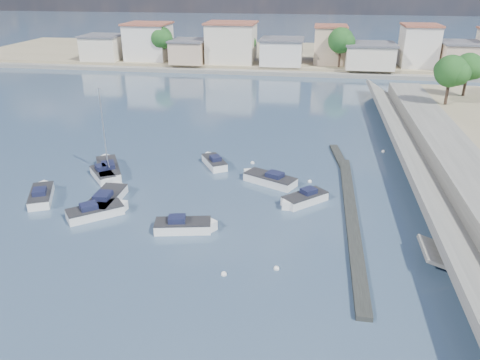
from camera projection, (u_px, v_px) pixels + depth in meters
The scene contains 16 objects.
ground at pixel (289, 117), 67.42m from camera, with size 400.00×400.00×0.00m, color #2D415B.
breakwater at pixel (349, 202), 41.64m from camera, with size 2.00×31.02×0.35m.
far_shore_land at pixel (303, 56), 114.20m from camera, with size 160.00×40.00×1.40m, color gray.
far_shore_quay at pixel (299, 74), 95.32m from camera, with size 160.00×2.50×0.80m, color slate.
far_town at pixel (353, 48), 97.32m from camera, with size 113.01×12.80×8.35m.
shore_trees at pixel (344, 47), 89.17m from camera, with size 74.56×38.32×7.92m.
motorboat_a at pixel (42, 195), 42.56m from camera, with size 3.53×5.07×1.48m.
motorboat_b at pixel (98, 212), 39.58m from camera, with size 4.73×4.32×1.48m.
motorboat_c at pixel (268, 179), 45.89m from camera, with size 5.57×4.07×1.48m.
motorboat_d at pixel (303, 200), 41.70m from camera, with size 4.24×4.15×1.48m.
motorboat_e at pixel (107, 198), 41.92m from camera, with size 2.27×6.04×1.48m.
motorboat_f at pixel (214, 162), 50.10m from camera, with size 3.41×4.26×1.48m.
motorboat_g at pixel (103, 176), 46.67m from camera, with size 3.83×4.16×1.48m.
motorboat_h at pixel (186, 226), 37.25m from camera, with size 5.06×2.61×1.48m.
sailboat at pixel (108, 168), 48.54m from camera, with size 4.65×6.31×9.00m.
mooring_buoys at pixel (299, 195), 43.26m from camera, with size 14.90×27.17×0.41m.
Camera 1 is at (3.20, -25.73, 18.67)m, focal length 35.00 mm.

